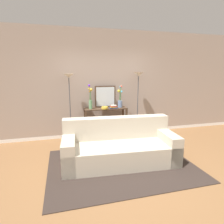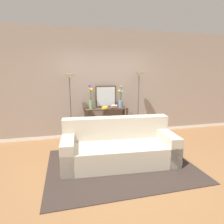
{
  "view_description": "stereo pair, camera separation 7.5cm",
  "coord_description": "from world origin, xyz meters",
  "views": [
    {
      "loc": [
        -1.17,
        -3.25,
        1.82
      ],
      "look_at": [
        -0.05,
        0.96,
        0.9
      ],
      "focal_mm": 30.62,
      "sensor_mm": 36.0,
      "label": 1
    },
    {
      "loc": [
        -1.09,
        -3.27,
        1.82
      ],
      "look_at": [
        -0.05,
        0.96,
        0.9
      ],
      "focal_mm": 30.62,
      "sensor_mm": 36.0,
      "label": 2
    }
  ],
  "objects": [
    {
      "name": "vase_short_flowers",
      "position": [
        0.39,
        1.74,
        1.04
      ],
      "size": [
        0.14,
        0.12,
        0.6
      ],
      "color": "#6B84AD",
      "rests_on": "console_table"
    },
    {
      "name": "fruit_bowl",
      "position": [
        -0.07,
        1.62,
        0.88
      ],
      "size": [
        0.18,
        0.18,
        0.06
      ],
      "color": "gold",
      "rests_on": "console_table"
    },
    {
      "name": "book_stack",
      "position": [
        0.18,
        1.65,
        0.89
      ],
      "size": [
        0.22,
        0.15,
        0.09
      ],
      "color": "navy",
      "rests_on": "console_table"
    },
    {
      "name": "area_rug",
      "position": [
        -0.09,
        0.09,
        0.01
      ],
      "size": [
        2.81,
        2.09,
        0.01
      ],
      "color": "#332823",
      "rests_on": "ground"
    },
    {
      "name": "floor_lamp_left",
      "position": [
        -0.97,
        1.66,
        1.4
      ],
      "size": [
        0.28,
        0.28,
        1.78
      ],
      "color": "#4C4C51",
      "rests_on": "ground"
    },
    {
      "name": "vase_tall_flowers",
      "position": [
        -0.44,
        1.73,
        1.1
      ],
      "size": [
        0.12,
        0.12,
        0.65
      ],
      "color": "#669E6B",
      "rests_on": "console_table"
    },
    {
      "name": "floor_lamp_right",
      "position": [
        0.88,
        1.66,
        1.42
      ],
      "size": [
        0.28,
        0.28,
        1.8
      ],
      "color": "#4C4C51",
      "rests_on": "ground"
    },
    {
      "name": "back_wall",
      "position": [
        0.0,
        2.08,
        1.47
      ],
      "size": [
        12.0,
        0.15,
        2.95
      ],
      "color": "white",
      "rests_on": "ground"
    },
    {
      "name": "console_table",
      "position": [
        -0.02,
        1.73,
        0.57
      ],
      "size": [
        1.15,
        0.34,
        0.85
      ],
      "color": "#473323",
      "rests_on": "ground"
    },
    {
      "name": "book_row_under_console",
      "position": [
        -0.32,
        1.73,
        0.05
      ],
      "size": [
        0.36,
        0.18,
        0.13
      ],
      "color": "#6B3360",
      "rests_on": "ground"
    },
    {
      "name": "couch",
      "position": [
        -0.09,
        0.25,
        0.31
      ],
      "size": [
        2.3,
        1.1,
        0.88
      ],
      "color": "#BCB29E",
      "rests_on": "ground"
    },
    {
      "name": "wall_mirror",
      "position": [
        -0.0,
        1.87,
        1.15
      ],
      "size": [
        0.58,
        0.02,
        0.59
      ],
      "color": "#473323",
      "rests_on": "console_table"
    },
    {
      "name": "ground_plane",
      "position": [
        0.0,
        0.0,
        -0.01
      ],
      "size": [
        16.0,
        16.0,
        0.02
      ],
      "primitive_type": "cube",
      "color": "brown"
    }
  ]
}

